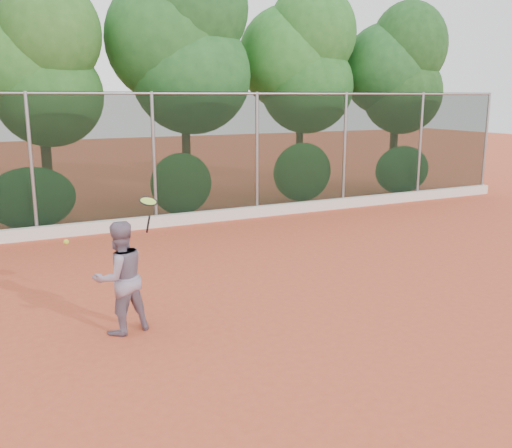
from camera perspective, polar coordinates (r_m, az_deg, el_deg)
name	(u,v)px	position (r m, az deg, el deg)	size (l,w,h in m)	color
ground	(284,312)	(9.24, 2.78, -8.81)	(80.00, 80.00, 0.00)	#C24B2D
concrete_curb	(158,221)	(15.27, -9.74, 0.27)	(24.00, 0.20, 0.30)	silver
tennis_player	(120,278)	(8.46, -13.44, -5.24)	(0.81, 0.63, 1.66)	gray
chainlink_fence	(154,156)	(15.18, -10.17, 6.71)	(24.09, 0.09, 3.50)	black
foliage_backdrop	(111,58)	(16.91, -14.34, 15.75)	(23.70, 3.63, 7.55)	#462E1B
tennis_racket	(148,204)	(8.30, -10.72, 1.98)	(0.33, 0.32, 0.54)	black
tennis_ball_in_flight	(66,242)	(7.96, -18.46, -1.71)	(0.07, 0.07, 0.07)	gold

